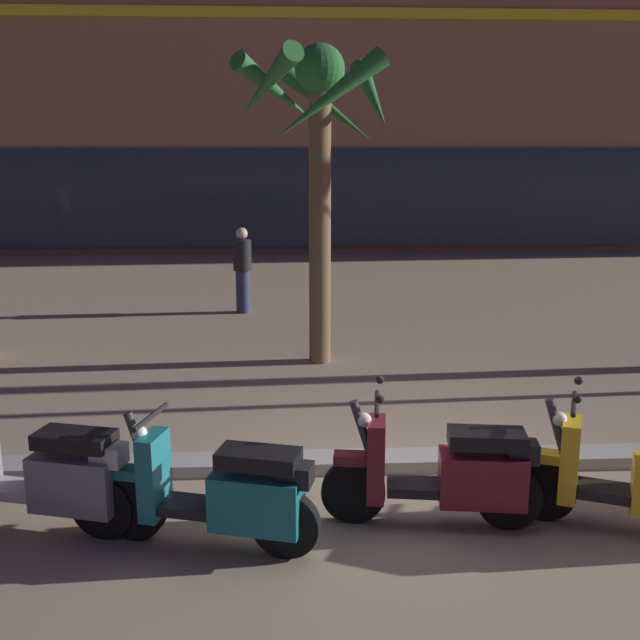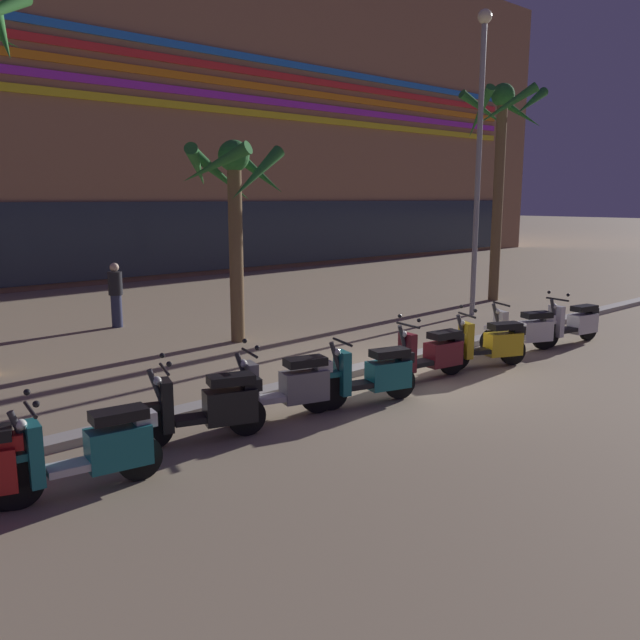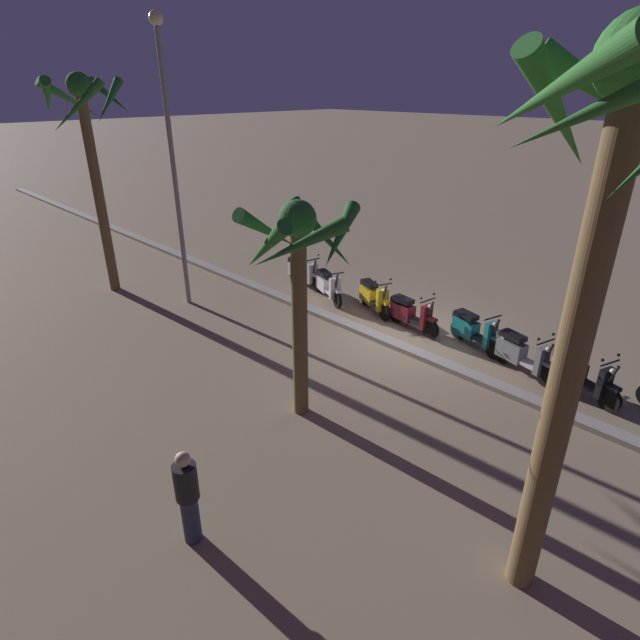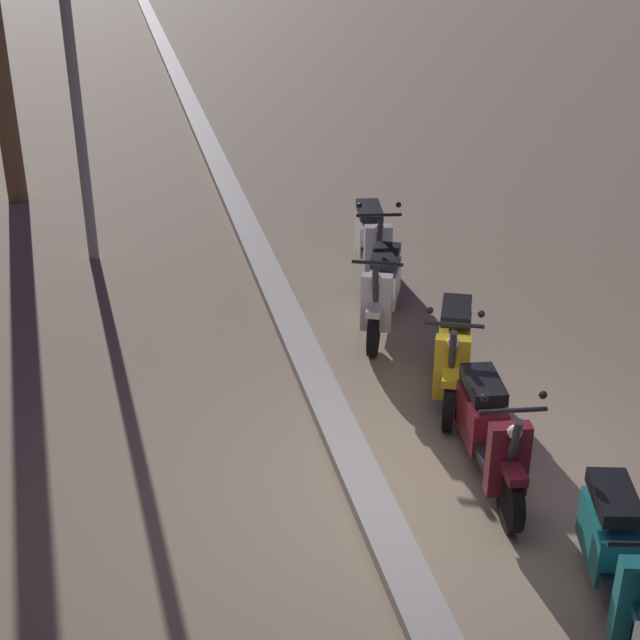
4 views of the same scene
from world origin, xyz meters
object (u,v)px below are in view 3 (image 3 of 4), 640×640
object	(u,v)px
scooter_white_mid_rear	(302,272)
palm_tree_by_mall_entrance	(607,211)
palm_tree_far_corner	(299,259)
scooter_grey_mid_front	(520,354)
scooter_maroon_last_in_row	(410,313)
scooter_white_gap_after_mid	(328,285)
street_lamp	(171,144)
scooter_teal_tail_end	(473,330)
palm_tree_mid_walkway	(88,133)
pedestrian_by_palm_tree	(188,496)
scooter_yellow_second_in_line	(373,296)
scooter_black_lead_nearest	(580,374)

from	to	relation	value
scooter_white_mid_rear	palm_tree_by_mall_entrance	xyz separation A→B (m)	(-10.39, 5.59, 4.59)
scooter_white_mid_rear	palm_tree_far_corner	distance (m)	7.95
scooter_grey_mid_front	palm_tree_far_corner	bearing A→B (deg)	63.57
scooter_maroon_last_in_row	scooter_white_gap_after_mid	world-z (taller)	scooter_maroon_last_in_row
scooter_grey_mid_front	street_lamp	distance (m)	10.52
scooter_grey_mid_front	scooter_white_mid_rear	size ratio (longest dim) A/B	0.94
palm_tree_far_corner	street_lamp	bearing A→B (deg)	-12.47
scooter_teal_tail_end	palm_tree_mid_walkway	size ratio (longest dim) A/B	0.26
scooter_teal_tail_end	scooter_white_mid_rear	bearing A→B (deg)	0.34
street_lamp	pedestrian_by_palm_tree	bearing A→B (deg)	148.83
scooter_maroon_last_in_row	street_lamp	xyz separation A→B (m)	(5.90, 3.33, 4.22)
scooter_maroon_last_in_row	scooter_yellow_second_in_line	world-z (taller)	same
pedestrian_by_palm_tree	scooter_white_gap_after_mid	bearing A→B (deg)	-57.47
scooter_yellow_second_in_line	street_lamp	xyz separation A→B (m)	(4.41, 3.55, 4.22)
scooter_black_lead_nearest	palm_tree_mid_walkway	xyz separation A→B (m)	(13.09, 4.39, 4.40)
scooter_teal_tail_end	street_lamp	distance (m)	9.46
scooter_black_lead_nearest	palm_tree_by_mall_entrance	world-z (taller)	palm_tree_by_mall_entrance
scooter_teal_tail_end	scooter_white_gap_after_mid	distance (m)	4.86
palm_tree_far_corner	street_lamp	distance (m)	7.03
palm_tree_by_mall_entrance	palm_tree_mid_walkway	world-z (taller)	palm_tree_by_mall_entrance
scooter_white_mid_rear	palm_tree_by_mall_entrance	distance (m)	12.66
palm_tree_mid_walkway	scooter_white_mid_rear	bearing A→B (deg)	-130.42
palm_tree_far_corner	street_lamp	world-z (taller)	street_lamp
scooter_teal_tail_end	pedestrian_by_palm_tree	size ratio (longest dim) A/B	1.07
scooter_black_lead_nearest	scooter_yellow_second_in_line	distance (m)	6.00
scooter_maroon_last_in_row	palm_tree_by_mall_entrance	bearing A→B (deg)	137.21
scooter_yellow_second_in_line	palm_tree_by_mall_entrance	distance (m)	10.24
pedestrian_by_palm_tree	street_lamp	distance (m)	10.06
palm_tree_by_mall_entrance	street_lamp	size ratio (longest dim) A/B	0.86
scooter_maroon_last_in_row	scooter_white_gap_after_mid	size ratio (longest dim) A/B	1.05
scooter_maroon_last_in_row	scooter_white_gap_after_mid	xyz separation A→B (m)	(3.09, 0.06, -0.01)
palm_tree_far_corner	palm_tree_mid_walkway	bearing A→B (deg)	-2.33
palm_tree_by_mall_entrance	scooter_yellow_second_in_line	bearing A→B (deg)	-37.46
scooter_grey_mid_front	scooter_yellow_second_in_line	bearing A→B (deg)	-3.59
scooter_white_gap_after_mid	palm_tree_mid_walkway	bearing A→B (deg)	38.49
scooter_black_lead_nearest	scooter_white_gap_after_mid	size ratio (longest dim) A/B	1.01
scooter_yellow_second_in_line	scooter_white_gap_after_mid	xyz separation A→B (m)	(1.60, 0.28, -0.01)
scooter_teal_tail_end	street_lamp	bearing A→B (deg)	25.22
scooter_white_mid_rear	pedestrian_by_palm_tree	xyz separation A→B (m)	(-6.66, 8.38, 0.39)
scooter_yellow_second_in_line	pedestrian_by_palm_tree	xyz separation A→B (m)	(-3.55, 8.36, 0.38)
scooter_white_mid_rear	palm_tree_by_mall_entrance	bearing A→B (deg)	151.69
scooter_black_lead_nearest	scooter_maroon_last_in_row	world-z (taller)	same
scooter_teal_tail_end	palm_tree_by_mall_entrance	xyz separation A→B (m)	(-4.02, 5.63, 4.58)
scooter_white_gap_after_mid	scooter_white_mid_rear	world-z (taller)	scooter_white_mid_rear
scooter_white_gap_after_mid	pedestrian_by_palm_tree	xyz separation A→B (m)	(-5.15, 8.08, 0.39)
pedestrian_by_palm_tree	scooter_teal_tail_end	bearing A→B (deg)	-87.96
scooter_grey_mid_front	pedestrian_by_palm_tree	distance (m)	8.15
scooter_grey_mid_front	scooter_yellow_second_in_line	xyz separation A→B (m)	(4.67, -0.29, -0.01)
scooter_yellow_second_in_line	street_lamp	distance (m)	7.06
palm_tree_by_mall_entrance	pedestrian_by_palm_tree	world-z (taller)	palm_tree_by_mall_entrance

